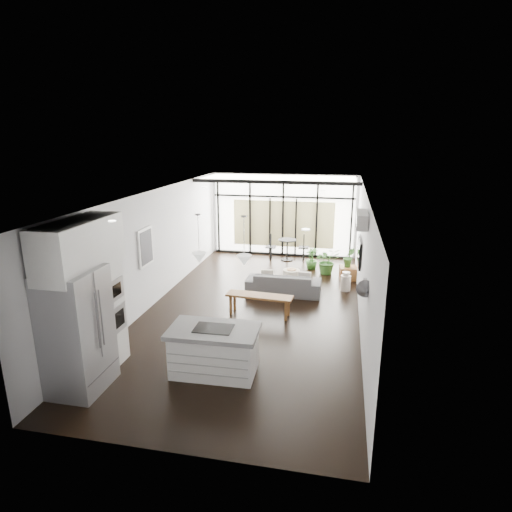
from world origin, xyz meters
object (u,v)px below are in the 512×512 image
at_px(pouf, 291,276).
at_px(tv, 360,252).
at_px(milk_can, 346,281).
at_px(fridge, 77,331).
at_px(console_bench, 259,305).
at_px(sofa, 284,280).
at_px(island, 214,351).

relative_size(pouf, tv, 0.43).
relative_size(milk_can, tv, 0.48).
bearing_deg(milk_can, fridge, -127.45).
bearing_deg(tv, console_bench, -149.37).
bearing_deg(console_bench, pouf, 83.64).
relative_size(fridge, sofa, 1.05).
distance_m(fridge, pouf, 6.60).
distance_m(console_bench, milk_can, 2.85).
bearing_deg(tv, island, -122.69).
distance_m(island, tv, 4.79).
height_order(sofa, milk_can, sofa).
height_order(pouf, milk_can, milk_can).
distance_m(fridge, sofa, 5.72).
bearing_deg(pouf, sofa, -95.84).
distance_m(console_bench, pouf, 2.46).
bearing_deg(island, sofa, 79.52).
bearing_deg(island, fridge, -157.73).
bearing_deg(console_bench, tv, 34.76).
xyz_separation_m(fridge, sofa, (2.66, 5.02, -0.65)).
relative_size(island, pouf, 3.27).
height_order(fridge, sofa, fridge).
height_order(fridge, console_bench, fridge).
height_order(sofa, pouf, sofa).
bearing_deg(console_bench, milk_can, 50.51).
bearing_deg(pouf, fridge, -114.91).
bearing_deg(fridge, island, 23.84).
distance_m(pouf, tv, 2.38).
bearing_deg(sofa, tv, 174.28).
bearing_deg(console_bench, sofa, 80.87).
bearing_deg(fridge, console_bench, 56.73).
bearing_deg(fridge, sofa, 62.06).
xyz_separation_m(island, fridge, (-2.02, -0.89, 0.60)).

